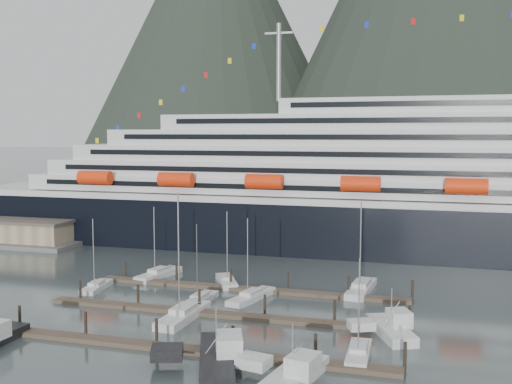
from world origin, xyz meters
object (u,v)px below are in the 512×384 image
at_px(sailboat_b, 183,316).
at_px(sailboat_c, 200,300).
at_px(sailboat_d, 251,297).
at_px(trawler_c, 215,357).
at_px(sailboat_a, 97,287).
at_px(sailboat_f, 227,282).
at_px(cruise_ship, 478,193).
at_px(sailboat_h, 359,354).
at_px(trawler_e, 390,328).
at_px(sailboat_e, 159,275).
at_px(trawler_d, 291,375).
at_px(sailboat_g, 361,289).

relative_size(sailboat_b, sailboat_c, 1.46).
distance_m(sailboat_d, trawler_c, 24.25).
relative_size(sailboat_a, sailboat_f, 0.94).
height_order(cruise_ship, sailboat_f, cruise_ship).
relative_size(sailboat_h, trawler_e, 1.12).
distance_m(trawler_c, trawler_e, 21.94).
relative_size(sailboat_a, sailboat_c, 0.97).
bearing_deg(sailboat_e, trawler_d, -127.54).
distance_m(sailboat_b, trawler_e, 25.71).
xyz_separation_m(sailboat_b, sailboat_c, (-0.66, 7.36, -0.07)).
height_order(sailboat_g, trawler_e, sailboat_g).
distance_m(cruise_ship, sailboat_h, 64.54).
bearing_deg(sailboat_b, sailboat_c, 7.68).
distance_m(sailboat_a, sailboat_c, 17.71).
bearing_deg(trawler_c, sailboat_f, -3.67).
bearing_deg(sailboat_b, trawler_e, -84.73).
height_order(cruise_ship, sailboat_d, cruise_ship).
height_order(sailboat_c, sailboat_f, sailboat_f).
relative_size(sailboat_g, trawler_e, 1.43).
height_order(sailboat_d, sailboat_h, sailboat_d).
height_order(trawler_d, trawler_e, trawler_d).
distance_m(sailboat_e, trawler_d, 46.27).
height_order(sailboat_a, trawler_e, sailboat_a).
bearing_deg(trawler_d, trawler_e, -14.15).
bearing_deg(sailboat_h, sailboat_a, 66.44).
bearing_deg(sailboat_b, sailboat_d, -25.46).
bearing_deg(sailboat_d, cruise_ship, -22.04).
height_order(cruise_ship, sailboat_h, cruise_ship).
height_order(sailboat_h, trawler_e, sailboat_h).
bearing_deg(sailboat_e, trawler_c, -134.73).
relative_size(cruise_ship, sailboat_c, 18.09).
xyz_separation_m(sailboat_b, sailboat_g, (20.31, 19.54, -0.03)).
height_order(sailboat_e, trawler_e, sailboat_e).
bearing_deg(trawler_d, sailboat_d, 35.93).
bearing_deg(sailboat_b, sailboat_g, -43.55).
bearing_deg(sailboat_c, cruise_ship, -36.41).
height_order(sailboat_a, sailboat_d, sailboat_d).
xyz_separation_m(cruise_ship, sailboat_h, (-15.84, -61.47, -11.65)).
bearing_deg(trawler_c, sailboat_c, 4.81).
xyz_separation_m(cruise_ship, sailboat_e, (-51.52, -34.95, -11.63)).
bearing_deg(sailboat_g, sailboat_b, 138.62).
bearing_deg(sailboat_f, sailboat_c, 151.45).
bearing_deg(cruise_ship, trawler_c, -113.71).
bearing_deg(sailboat_d, sailboat_c, 133.69).
bearing_deg(sailboat_a, trawler_c, -137.39).
xyz_separation_m(sailboat_a, trawler_e, (43.91, -8.35, 0.43)).
bearing_deg(sailboat_h, sailboat_e, 51.70).
bearing_deg(sailboat_f, sailboat_h, -164.90).
relative_size(trawler_c, trawler_e, 1.35).
bearing_deg(trawler_c, cruise_ship, -44.33).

